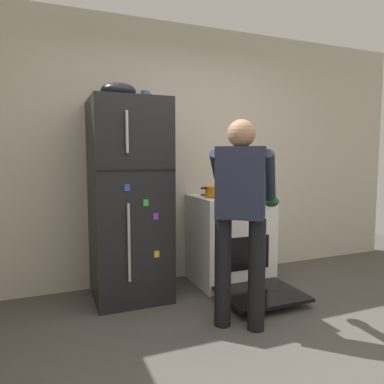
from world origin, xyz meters
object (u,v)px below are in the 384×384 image
at_px(red_pot, 219,191).
at_px(stove_range, 231,240).
at_px(refrigerator, 129,200).
at_px(person_cook, 241,205).
at_px(mixing_bowl, 118,91).
at_px(coffee_mug, 145,96).
at_px(pepper_mill, 246,185).

bearing_deg(red_pot, stove_range, 11.30).
xyz_separation_m(refrigerator, stove_range, (1.06, -0.02, -0.47)).
height_order(stove_range, person_cook, person_cook).
relative_size(stove_range, mixing_bowl, 3.92).
relative_size(stove_range, person_cook, 0.77).
relative_size(coffee_mug, mixing_bowl, 0.36).
xyz_separation_m(coffee_mug, mixing_bowl, (-0.26, -0.05, 0.02)).
xyz_separation_m(person_cook, red_pot, (0.24, 0.86, 0.02)).
distance_m(refrigerator, mixing_bowl, 0.99).
distance_m(stove_range, mixing_bowl, 1.85).
distance_m(refrigerator, pepper_mill, 1.38).
distance_m(person_cook, red_pot, 0.90).
relative_size(refrigerator, red_pot, 4.89).
height_order(red_pot, coffee_mug, coffee_mug).
relative_size(pepper_mill, mixing_bowl, 0.56).
bearing_deg(person_cook, coffee_mug, 116.64).
height_order(refrigerator, mixing_bowl, mixing_bowl).
bearing_deg(refrigerator, stove_range, -0.96).
bearing_deg(mixing_bowl, refrigerator, -0.22).
bearing_deg(mixing_bowl, stove_range, -0.90).
distance_m(refrigerator, person_cook, 1.13).
bearing_deg(pepper_mill, person_cook, -121.98).
xyz_separation_m(stove_range, coffee_mug, (-0.88, 0.07, 1.44)).
distance_m(coffee_mug, pepper_mill, 1.48).
distance_m(refrigerator, coffee_mug, 0.99).
relative_size(red_pot, mixing_bowl, 1.20).
distance_m(coffee_mug, mixing_bowl, 0.27).
bearing_deg(coffee_mug, stove_range, -4.42).
xyz_separation_m(stove_range, mixing_bowl, (-1.14, 0.02, 1.46)).
distance_m(red_pot, coffee_mug, 1.17).
relative_size(person_cook, mixing_bowl, 5.11).
height_order(pepper_mill, mixing_bowl, mixing_bowl).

